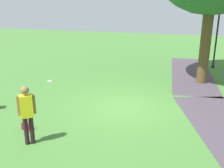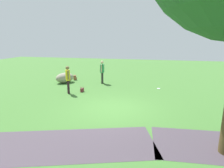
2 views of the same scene
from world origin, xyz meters
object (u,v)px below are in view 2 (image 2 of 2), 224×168
man_near_boulder (102,70)px  woman_with_handbag (68,78)px  backpack_by_boulder (75,78)px  lawn_boulder (65,78)px  handbag_on_grass (82,90)px  frisbee_on_grass (159,89)px

man_near_boulder → woman_with_handbag: bearing=67.6°
woman_with_handbag → backpack_by_boulder: woman_with_handbag is taller
lawn_boulder → man_near_boulder: man_near_boulder is taller
woman_with_handbag → handbag_on_grass: bearing=-139.7°
man_near_boulder → backpack_by_boulder: bearing=-15.7°
woman_with_handbag → man_near_boulder: size_ratio=1.00×
lawn_boulder → frisbee_on_grass: 7.44m
woman_with_handbag → frisbee_on_grass: bearing=-155.8°
man_near_boulder → backpack_by_boulder: man_near_boulder is taller
lawn_boulder → handbag_on_grass: bearing=136.4°
lawn_boulder → woman_with_handbag: (-1.67, 2.85, 0.65)m
backpack_by_boulder → frisbee_on_grass: backpack_by_boulder is taller
backpack_by_boulder → frisbee_on_grass: (-7.07, 1.47, -0.18)m
man_near_boulder → backpack_by_boulder: 2.91m
lawn_boulder → man_near_boulder: bearing=-171.5°
lawn_boulder → backpack_by_boulder: 1.27m
backpack_by_boulder → lawn_boulder: bearing=73.5°
woman_with_handbag → backpack_by_boulder: 4.35m
woman_with_handbag → handbag_on_grass: woman_with_handbag is taller
woman_with_handbag → backpack_by_boulder: (1.31, -4.05, -0.87)m
handbag_on_grass → backpack_by_boulder: (2.01, -3.46, 0.05)m
woman_with_handbag → man_near_boulder: bearing=-112.4°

